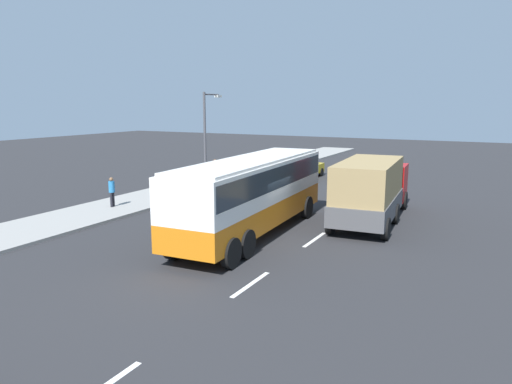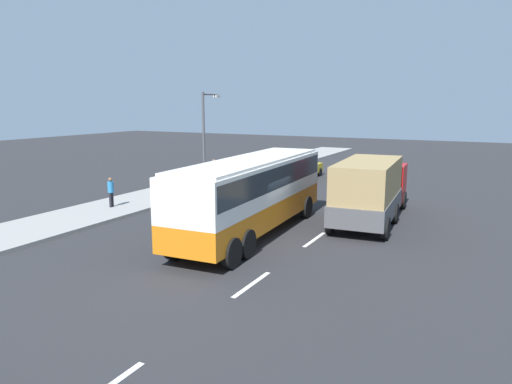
{
  "view_description": "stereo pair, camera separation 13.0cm",
  "coord_description": "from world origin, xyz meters",
  "px_view_note": "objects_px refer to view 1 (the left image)",
  "views": [
    {
      "loc": [
        -17.79,
        -9.06,
        5.64
      ],
      "look_at": [
        -0.64,
        -0.04,
        2.01
      ],
      "focal_mm": 33.22,
      "sensor_mm": 36.0,
      "label": 1
    },
    {
      "loc": [
        -17.85,
        -8.94,
        5.64
      ],
      "look_at": [
        -0.64,
        -0.04,
        2.01
      ],
      "focal_mm": 33.22,
      "sensor_mm": 36.0,
      "label": 2
    }
  ],
  "objects_px": {
    "cargo_truck": "(371,188)",
    "car_yellow_taxi": "(304,168)",
    "street_lamp": "(207,133)",
    "coach_bus": "(252,188)",
    "pedestrian_near_curb": "(112,190)",
    "pedestrian_at_crossing": "(215,170)"
  },
  "relations": [
    {
      "from": "cargo_truck",
      "to": "street_lamp",
      "type": "bearing_deg",
      "value": 71.28
    },
    {
      "from": "coach_bus",
      "to": "cargo_truck",
      "type": "relative_size",
      "value": 1.31
    },
    {
      "from": "pedestrian_near_curb",
      "to": "street_lamp",
      "type": "bearing_deg",
      "value": -111.57
    },
    {
      "from": "coach_bus",
      "to": "car_yellow_taxi",
      "type": "bearing_deg",
      "value": 11.21
    },
    {
      "from": "coach_bus",
      "to": "pedestrian_near_curb",
      "type": "xyz_separation_m",
      "value": [
        0.86,
        9.03,
        -0.99
      ]
    },
    {
      "from": "coach_bus",
      "to": "street_lamp",
      "type": "bearing_deg",
      "value": 40.99
    },
    {
      "from": "coach_bus",
      "to": "cargo_truck",
      "type": "xyz_separation_m",
      "value": [
        4.73,
        -3.97,
        -0.43
      ]
    },
    {
      "from": "coach_bus",
      "to": "car_yellow_taxi",
      "type": "relative_size",
      "value": 2.44
    },
    {
      "from": "coach_bus",
      "to": "street_lamp",
      "type": "height_order",
      "value": "street_lamp"
    },
    {
      "from": "coach_bus",
      "to": "pedestrian_near_curb",
      "type": "height_order",
      "value": "coach_bus"
    },
    {
      "from": "pedestrian_at_crossing",
      "to": "car_yellow_taxi",
      "type": "bearing_deg",
      "value": 129.76
    },
    {
      "from": "pedestrian_near_curb",
      "to": "pedestrian_at_crossing",
      "type": "distance_m",
      "value": 8.65
    },
    {
      "from": "cargo_truck",
      "to": "car_yellow_taxi",
      "type": "distance_m",
      "value": 13.59
    },
    {
      "from": "car_yellow_taxi",
      "to": "coach_bus",
      "type": "bearing_deg",
      "value": -167.29
    },
    {
      "from": "cargo_truck",
      "to": "car_yellow_taxi",
      "type": "relative_size",
      "value": 1.85
    },
    {
      "from": "cargo_truck",
      "to": "pedestrian_near_curb",
      "type": "relative_size",
      "value": 5.23
    },
    {
      "from": "car_yellow_taxi",
      "to": "street_lamp",
      "type": "distance_m",
      "value": 9.25
    },
    {
      "from": "cargo_truck",
      "to": "pedestrian_near_curb",
      "type": "distance_m",
      "value": 13.58
    },
    {
      "from": "car_yellow_taxi",
      "to": "street_lamp",
      "type": "height_order",
      "value": "street_lamp"
    },
    {
      "from": "pedestrian_at_crossing",
      "to": "street_lamp",
      "type": "xyz_separation_m",
      "value": [
        -1.75,
        -0.55,
        2.62
      ]
    },
    {
      "from": "pedestrian_at_crossing",
      "to": "cargo_truck",
      "type": "bearing_deg",
      "value": 50.52
    },
    {
      "from": "car_yellow_taxi",
      "to": "street_lamp",
      "type": "xyz_separation_m",
      "value": [
        -8.05,
        3.43,
        2.98
      ]
    }
  ]
}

